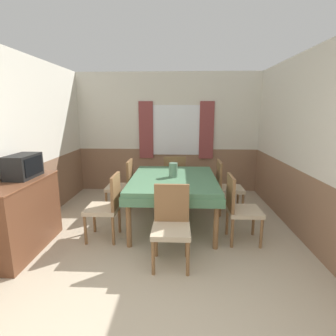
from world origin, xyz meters
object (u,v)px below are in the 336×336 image
at_px(dining_table, 173,184).
at_px(vase, 173,170).
at_px(chair_head_near, 171,223).
at_px(chair_head_window, 175,177).
at_px(chair_left_far, 123,184).
at_px(tv, 23,166).
at_px(chair_right_far, 226,185).
at_px(sideboard, 22,216).
at_px(chair_left_near, 107,205).
at_px(chair_right_near, 239,207).

bearing_deg(dining_table, vase, 99.06).
height_order(chair_head_near, chair_head_window, same).
bearing_deg(chair_head_window, chair_head_near, -90.00).
xyz_separation_m(chair_left_far, tv, (-1.01, -1.25, 0.58)).
bearing_deg(chair_right_far, chair_left_far, -90.00).
bearing_deg(chair_left_far, tv, 141.12).
xyz_separation_m(sideboard, tv, (-0.01, 0.17, 0.61)).
distance_m(dining_table, sideboard, 2.12).
distance_m(chair_right_far, tv, 3.16).
bearing_deg(sideboard, chair_head_window, 46.16).
height_order(dining_table, chair_head_window, chair_head_window).
xyz_separation_m(chair_right_far, tv, (-2.84, -1.25, 0.58)).
xyz_separation_m(dining_table, chair_left_far, (-0.91, 0.52, -0.17)).
relative_size(chair_right_far, sideboard, 0.77).
bearing_deg(chair_head_near, chair_right_far, -119.50).
xyz_separation_m(chair_left_far, chair_left_near, (0.00, -1.05, 0.00)).
distance_m(chair_left_far, vase, 1.10).
relative_size(chair_right_near, sideboard, 0.77).
height_order(dining_table, chair_right_near, chair_right_near).
xyz_separation_m(dining_table, chair_head_window, (-0.00, 1.09, -0.17)).
distance_m(dining_table, chair_right_far, 1.07).
relative_size(chair_left_near, vase, 4.20).
distance_m(chair_head_near, chair_head_window, 2.19).
bearing_deg(chair_left_far, chair_right_far, -90.00).
bearing_deg(chair_head_near, chair_left_near, -31.90).
height_order(chair_left_far, chair_head_window, same).
xyz_separation_m(chair_right_near, chair_right_far, (0.00, 1.05, 0.00)).
height_order(chair_head_near, vase, vase).
distance_m(chair_left_far, chair_head_window, 1.08).
height_order(chair_head_window, sideboard, same).
relative_size(chair_right_near, chair_left_far, 1.00).
bearing_deg(dining_table, tv, -159.27).
distance_m(chair_right_near, chair_head_window, 1.86).
relative_size(dining_table, chair_head_near, 1.81).
relative_size(dining_table, chair_right_near, 1.81).
relative_size(chair_left_far, chair_right_far, 1.00).
relative_size(chair_head_window, chair_left_near, 1.00).
xyz_separation_m(chair_head_near, chair_left_far, (-0.91, 1.62, 0.00)).
height_order(chair_left_near, vase, vase).
xyz_separation_m(dining_table, chair_right_near, (0.91, -0.52, -0.17)).
distance_m(chair_right_near, chair_left_far, 2.11).
bearing_deg(dining_table, chair_right_far, 29.80).
distance_m(chair_head_window, chair_left_near, 1.86).
distance_m(chair_head_near, chair_left_near, 1.08).
height_order(chair_head_window, vase, vase).
relative_size(sideboard, tv, 2.48).
distance_m(chair_head_window, vase, 1.12).
relative_size(chair_head_window, tv, 1.91).
bearing_deg(chair_head_near, vase, -89.72).
xyz_separation_m(tv, vase, (1.92, 0.76, -0.20)).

